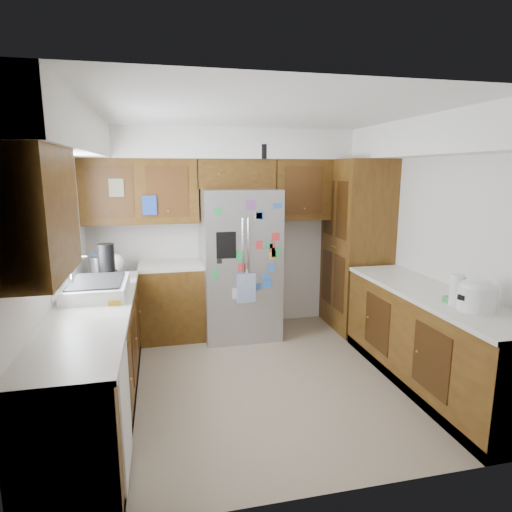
# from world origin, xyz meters

# --- Properties ---
(floor) EXTENTS (3.60, 3.60, 0.00)m
(floor) POSITION_xyz_m (0.00, 0.00, 0.00)
(floor) COLOR gray
(floor) RESTS_ON ground
(room_shell) EXTENTS (3.64, 3.24, 2.52)m
(room_shell) POSITION_xyz_m (-0.11, 0.36, 1.82)
(room_shell) COLOR silver
(room_shell) RESTS_ON ground
(left_counter_run) EXTENTS (1.36, 3.20, 0.92)m
(left_counter_run) POSITION_xyz_m (-1.36, 0.03, 0.43)
(left_counter_run) COLOR #47290D
(left_counter_run) RESTS_ON ground
(right_counter_run) EXTENTS (0.63, 2.25, 0.92)m
(right_counter_run) POSITION_xyz_m (1.50, -0.47, 0.42)
(right_counter_run) COLOR #47290D
(right_counter_run) RESTS_ON ground
(pantry) EXTENTS (0.60, 0.90, 2.15)m
(pantry) POSITION_xyz_m (1.50, 1.15, 1.07)
(pantry) COLOR #47290D
(pantry) RESTS_ON ground
(fridge) EXTENTS (0.90, 0.79, 1.80)m
(fridge) POSITION_xyz_m (-0.00, 1.20, 0.90)
(fridge) COLOR #99999E
(fridge) RESTS_ON ground
(bridge_cabinet) EXTENTS (0.96, 0.34, 0.35)m
(bridge_cabinet) POSITION_xyz_m (0.00, 1.43, 1.98)
(bridge_cabinet) COLOR #47290D
(bridge_cabinet) RESTS_ON fridge
(fridge_top_items) EXTENTS (0.96, 0.30, 0.25)m
(fridge_top_items) POSITION_xyz_m (0.03, 1.36, 2.27)
(fridge_top_items) COLOR #1C5FB0
(fridge_top_items) RESTS_ON bridge_cabinet
(sink_assembly) EXTENTS (0.52, 0.72, 0.37)m
(sink_assembly) POSITION_xyz_m (-1.50, 0.10, 0.99)
(sink_assembly) COLOR white
(sink_assembly) RESTS_ON left_counter_run
(left_counter_clutter) EXTENTS (0.36, 0.87, 0.38)m
(left_counter_clutter) POSITION_xyz_m (-1.48, 0.85, 1.05)
(left_counter_clutter) COLOR black
(left_counter_clutter) RESTS_ON left_counter_run
(rice_cooker) EXTENTS (0.30, 0.29, 0.26)m
(rice_cooker) POSITION_xyz_m (1.50, -1.01, 1.05)
(rice_cooker) COLOR white
(rice_cooker) RESTS_ON right_counter_run
(paper_towel) EXTENTS (0.12, 0.12, 0.26)m
(paper_towel) POSITION_xyz_m (1.43, -0.86, 1.05)
(paper_towel) COLOR white
(paper_towel) RESTS_ON right_counter_run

